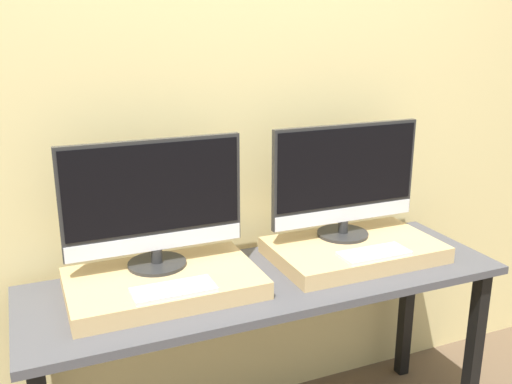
% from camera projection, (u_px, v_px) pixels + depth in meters
% --- Properties ---
extents(wall_back, '(8.00, 0.04, 2.60)m').
position_uv_depth(wall_back, '(233.00, 111.00, 2.21)').
color(wall_back, '#DBC684').
rests_on(wall_back, ground_plane).
extents(workbench, '(1.74, 0.55, 0.75)m').
position_uv_depth(workbench, '(268.00, 299.00, 2.09)').
color(workbench, '#47474C').
rests_on(workbench, ground_plane).
extents(wooden_riser_left, '(0.64, 0.40, 0.06)m').
position_uv_depth(wooden_riser_left, '(164.00, 283.00, 1.94)').
color(wooden_riser_left, tan).
rests_on(wooden_riser_left, workbench).
extents(monitor_left, '(0.62, 0.20, 0.45)m').
position_uv_depth(monitor_left, '(154.00, 202.00, 1.94)').
color(monitor_left, '#282828').
rests_on(monitor_left, wooden_riser_left).
extents(keyboard_left, '(0.26, 0.11, 0.01)m').
position_uv_depth(keyboard_left, '(174.00, 289.00, 1.81)').
color(keyboard_left, silver).
rests_on(keyboard_left, wooden_riser_left).
extents(wooden_riser_right, '(0.64, 0.40, 0.06)m').
position_uv_depth(wooden_riser_right, '(354.00, 250.00, 2.22)').
color(wooden_riser_right, tan).
rests_on(wooden_riser_right, workbench).
extents(monitor_right, '(0.62, 0.20, 0.45)m').
position_uv_depth(monitor_right, '(345.00, 179.00, 2.22)').
color(monitor_right, '#282828').
rests_on(monitor_right, wooden_riser_right).
extents(keyboard_right, '(0.26, 0.11, 0.01)m').
position_uv_depth(keyboard_right, '(374.00, 253.00, 2.09)').
color(keyboard_right, silver).
rests_on(keyboard_right, wooden_riser_right).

